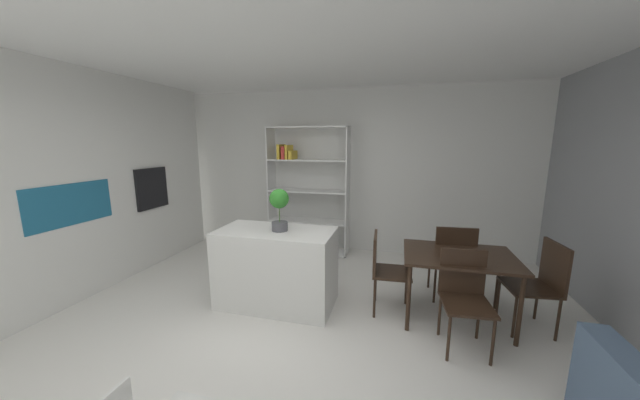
# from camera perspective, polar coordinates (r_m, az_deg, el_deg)

# --- Properties ---
(ground_plane) EXTENTS (9.02, 9.02, 0.00)m
(ground_plane) POSITION_cam_1_polar(r_m,az_deg,el_deg) (3.39, -7.65, -23.67)
(ground_plane) COLOR silver
(ceiling_slab) EXTENTS (6.56, 5.69, 0.06)m
(ceiling_slab) POSITION_cam_1_polar(r_m,az_deg,el_deg) (2.95, -9.18, 28.35)
(ceiling_slab) COLOR white
(ceiling_slab) RESTS_ON ground_plane
(back_partition) EXTENTS (6.56, 0.06, 2.78)m
(back_partition) POSITION_cam_1_polar(r_m,az_deg,el_deg) (5.53, 3.06, 5.24)
(back_partition) COLOR silver
(back_partition) RESTS_ON ground_plane
(tall_cabinet_run_left) EXTENTS (0.63, 5.12, 2.78)m
(tall_cabinet_run_left) POSITION_cam_1_polar(r_m,az_deg,el_deg) (4.80, -42.33, 1.66)
(tall_cabinet_run_left) COLOR silver
(tall_cabinet_run_left) RESTS_ON ground_plane
(cabinet_niche_splashback) EXTENTS (0.01, 1.00, 0.48)m
(cabinet_niche_splashback) POSITION_cam_1_polar(r_m,az_deg,el_deg) (4.63, -38.57, -0.65)
(cabinet_niche_splashback) COLOR #1E6084
(cabinet_niche_splashback) RESTS_ON ground_plane
(built_in_oven) EXTENTS (0.06, 0.59, 0.62)m
(built_in_oven) POSITION_cam_1_polar(r_m,az_deg,el_deg) (5.42, -28.29, 1.93)
(built_in_oven) COLOR black
(built_in_oven) RESTS_ON ground_plane
(kitchen_island) EXTENTS (1.34, 0.69, 0.91)m
(kitchen_island) POSITION_cam_1_polar(r_m,az_deg,el_deg) (3.79, -7.94, -12.07)
(kitchen_island) COLOR silver
(kitchen_island) RESTS_ON ground_plane
(potted_plant_on_island) EXTENTS (0.22, 0.22, 0.48)m
(potted_plant_on_island) POSITION_cam_1_polar(r_m,az_deg,el_deg) (3.55, -7.42, -0.98)
(potted_plant_on_island) COLOR #4C4C51
(potted_plant_on_island) RESTS_ON kitchen_island
(open_bookshelf) EXTENTS (1.38, 0.37, 2.15)m
(open_bookshelf) POSITION_cam_1_polar(r_m,az_deg,el_deg) (5.37, -2.79, 2.16)
(open_bookshelf) COLOR white
(open_bookshelf) RESTS_ON ground_plane
(dining_table) EXTENTS (1.12, 0.82, 0.74)m
(dining_table) POSITION_cam_1_polar(r_m,az_deg,el_deg) (3.67, 23.91, -10.15)
(dining_table) COLOR black
(dining_table) RESTS_ON ground_plane
(dining_chair_window_side) EXTENTS (0.50, 0.49, 0.93)m
(dining_chair_window_side) POSITION_cam_1_polar(r_m,az_deg,el_deg) (3.93, 35.29, -11.67)
(dining_chair_window_side) COLOR black
(dining_chair_window_side) RESTS_ON ground_plane
(dining_chair_island_side) EXTENTS (0.44, 0.45, 0.89)m
(dining_chair_island_side) POSITION_cam_1_polar(r_m,az_deg,el_deg) (3.66, 11.52, -11.55)
(dining_chair_island_side) COLOR black
(dining_chair_island_side) RESTS_ON ground_plane
(dining_chair_near) EXTENTS (0.46, 0.48, 0.91)m
(dining_chair_near) POSITION_cam_1_polar(r_m,az_deg,el_deg) (3.33, 24.77, -14.75)
(dining_chair_near) COLOR black
(dining_chair_near) RESTS_ON ground_plane
(dining_chair_far) EXTENTS (0.49, 0.50, 0.95)m
(dining_chair_far) POSITION_cam_1_polar(r_m,az_deg,el_deg) (4.10, 22.99, -9.50)
(dining_chair_far) COLOR black
(dining_chair_far) RESTS_ON ground_plane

